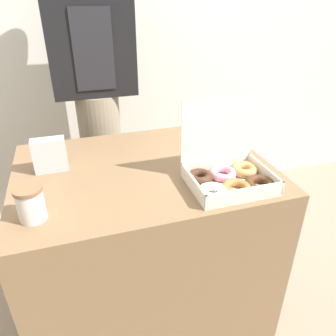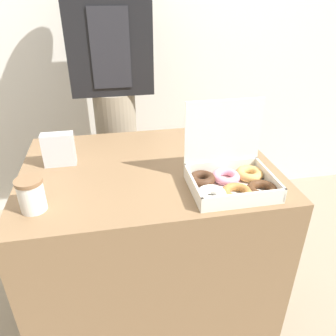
{
  "view_description": "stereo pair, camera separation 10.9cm",
  "coord_description": "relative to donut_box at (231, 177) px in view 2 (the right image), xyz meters",
  "views": [
    {
      "loc": [
        -0.24,
        -1.11,
        1.38
      ],
      "look_at": [
        0.04,
        -0.19,
        0.85
      ],
      "focal_mm": 35.0,
      "sensor_mm": 36.0,
      "label": 1
    },
    {
      "loc": [
        -0.14,
        -1.13,
        1.38
      ],
      "look_at": [
        0.04,
        -0.19,
        0.85
      ],
      "focal_mm": 35.0,
      "sensor_mm": 36.0,
      "label": 2
    }
  ],
  "objects": [
    {
      "name": "ground_plane",
      "position": [
        -0.26,
        0.21,
        -0.8
      ],
      "size": [
        14.0,
        14.0,
        0.0
      ],
      "primitive_type": "plane",
      "color": "gray"
    },
    {
      "name": "wall_back",
      "position": [
        -0.26,
        1.18,
        0.5
      ],
      "size": [
        10.0,
        0.05,
        2.6
      ],
      "color": "silver",
      "rests_on": "ground_plane"
    },
    {
      "name": "donut_box",
      "position": [
        0.0,
        0.0,
        0.0
      ],
      "size": [
        0.32,
        0.25,
        0.29
      ],
      "color": "white",
      "rests_on": "table"
    },
    {
      "name": "coffee_cup",
      "position": [
        -0.66,
        -0.01,
        0.02
      ],
      "size": [
        0.08,
        0.08,
        0.11
      ],
      "color": "silver",
      "rests_on": "table"
    },
    {
      "name": "napkin_holder",
      "position": [
        -0.6,
        0.29,
        0.03
      ],
      "size": [
        0.12,
        0.05,
        0.13
      ],
      "color": "silver",
      "rests_on": "table"
    },
    {
      "name": "person_customer",
      "position": [
        -0.36,
        0.81,
        0.13
      ],
      "size": [
        0.41,
        0.23,
        1.7
      ],
      "color": "gray",
      "rests_on": "ground_plane"
    },
    {
      "name": "table",
      "position": [
        -0.26,
        0.21,
        -0.42
      ],
      "size": [
        0.99,
        0.73,
        0.76
      ],
      "color": "brown",
      "rests_on": "ground_plane"
    }
  ]
}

